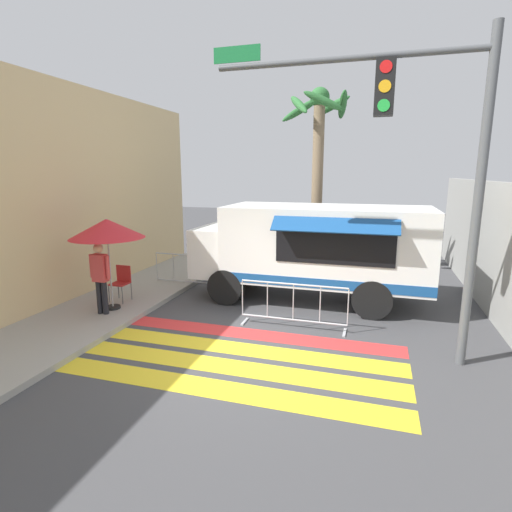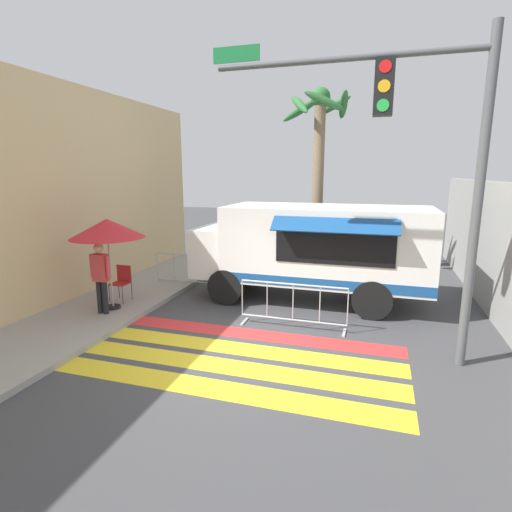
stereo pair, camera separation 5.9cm
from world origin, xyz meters
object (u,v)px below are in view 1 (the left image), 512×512
(traffic_signal_pole, at_px, (420,141))
(barricade_side, at_px, (191,271))
(patio_umbrella, at_px, (107,229))
(palm_tree, at_px, (318,150))
(barricade_front, at_px, (293,306))
(food_truck, at_px, (308,246))
(folding_chair, at_px, (122,280))
(vendor_person, at_px, (100,274))

(traffic_signal_pole, relative_size, barricade_side, 2.47)
(patio_umbrella, distance_m, palm_tree, 6.92)
(palm_tree, bearing_deg, barricade_front, -86.97)
(traffic_signal_pole, bearing_deg, barricade_side, 152.46)
(food_truck, distance_m, barricade_front, 2.32)
(patio_umbrella, relative_size, barricade_front, 0.92)
(traffic_signal_pole, xyz_separation_m, palm_tree, (-2.52, 5.61, 0.17))
(folding_chair, bearing_deg, food_truck, 42.32)
(food_truck, distance_m, palm_tree, 3.74)
(barricade_front, bearing_deg, patio_umbrella, -175.26)
(vendor_person, relative_size, barricade_front, 0.70)
(patio_umbrella, xyz_separation_m, folding_chair, (-0.17, 0.64, -1.42))
(patio_umbrella, bearing_deg, vendor_person, -89.02)
(traffic_signal_pole, relative_size, folding_chair, 6.25)
(traffic_signal_pole, distance_m, palm_tree, 6.15)
(food_truck, height_order, palm_tree, palm_tree)
(folding_chair, bearing_deg, patio_umbrella, -55.14)
(traffic_signal_pole, relative_size, barricade_front, 2.38)
(folding_chair, relative_size, vendor_person, 0.54)
(barricade_front, bearing_deg, food_truck, 91.13)
(barricade_front, bearing_deg, vendor_person, -170.49)
(food_truck, xyz_separation_m, patio_umbrella, (-4.39, -2.47, 0.60))
(traffic_signal_pole, height_order, vendor_person, traffic_signal_pole)
(barricade_side, bearing_deg, vendor_person, -106.00)
(folding_chair, height_order, barricade_side, folding_chair)
(traffic_signal_pole, relative_size, vendor_person, 3.38)
(folding_chair, xyz_separation_m, vendor_person, (0.17, -1.02, 0.41))
(palm_tree, bearing_deg, patio_umbrella, -129.06)
(barricade_side, xyz_separation_m, palm_tree, (3.32, 2.56, 3.58))
(barricade_side, bearing_deg, patio_umbrella, -108.29)
(vendor_person, relative_size, palm_tree, 0.28)
(palm_tree, bearing_deg, traffic_signal_pole, -65.77)
(patio_umbrella, bearing_deg, folding_chair, 104.36)
(barricade_front, distance_m, barricade_side, 4.21)
(barricade_side, relative_size, palm_tree, 0.39)
(food_truck, xyz_separation_m, traffic_signal_pole, (2.31, -2.93, 2.44))
(traffic_signal_pole, xyz_separation_m, vendor_person, (-6.69, 0.09, -2.84))
(patio_umbrella, xyz_separation_m, barricade_front, (4.43, 0.37, -1.58))
(traffic_signal_pole, xyz_separation_m, patio_umbrella, (-6.70, 0.46, -1.83))
(food_truck, relative_size, folding_chair, 6.75)
(patio_umbrella, bearing_deg, palm_tree, 50.94)
(food_truck, relative_size, palm_tree, 1.03)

